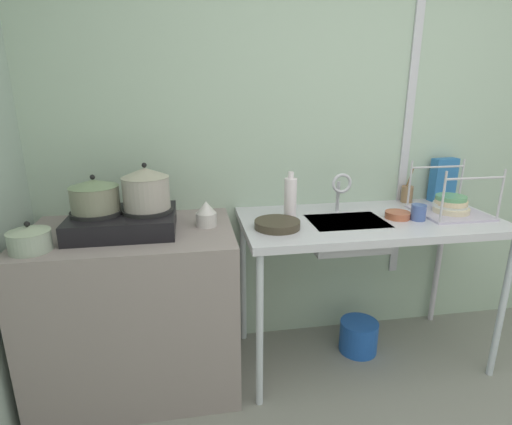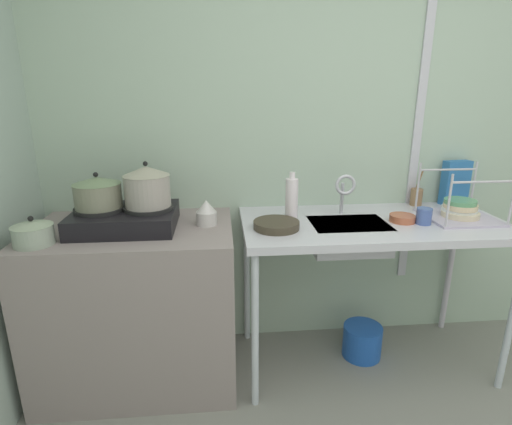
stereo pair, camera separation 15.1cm
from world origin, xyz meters
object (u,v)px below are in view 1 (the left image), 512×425
at_px(faucet, 341,187).
at_px(cereal_box, 443,180).
at_px(utensil_jar, 407,194).
at_px(pot_on_right_burner, 146,188).
at_px(dish_rack, 451,206).
at_px(bucket_on_floor, 358,336).
at_px(sink_basin, 346,234).
at_px(cup_by_rack, 418,212).
at_px(pot_beside_stove, 29,239).
at_px(pot_on_left_burner, 95,195).
at_px(frying_pan, 277,224).
at_px(small_bowl_on_drainboard, 398,215).
at_px(stove, 123,221).
at_px(percolator, 206,214).
at_px(bottle_by_sink, 290,198).

bearing_deg(faucet, cereal_box, 12.71).
bearing_deg(cereal_box, utensil_jar, 172.21).
distance_m(pot_on_right_burner, dish_rack, 1.65).
bearing_deg(utensil_jar, bucket_on_floor, -146.79).
relative_size(sink_basin, cup_by_rack, 4.73).
bearing_deg(cup_by_rack, pot_beside_stove, -176.25).
bearing_deg(faucet, pot_beside_stove, -168.47).
xyz_separation_m(pot_on_right_burner, pot_beside_stove, (-0.48, -0.20, -0.16)).
bearing_deg(pot_on_right_burner, pot_on_left_burner, 180.00).
bearing_deg(pot_beside_stove, sink_basin, 6.48).
bearing_deg(cereal_box, frying_pan, -170.92).
relative_size(pot_on_right_burner, pot_beside_stove, 1.28).
bearing_deg(cereal_box, small_bowl_on_drainboard, -154.62).
bearing_deg(pot_beside_stove, stove, 28.91).
bearing_deg(dish_rack, percolator, 179.29).
bearing_deg(pot_on_left_burner, small_bowl_on_drainboard, -1.02).
bearing_deg(cereal_box, dish_rack, -122.72).
relative_size(pot_on_right_burner, bucket_on_floor, 0.99).
xyz_separation_m(sink_basin, bottle_by_sink, (-0.29, 0.08, 0.19)).
bearing_deg(bucket_on_floor, pot_on_left_burner, -178.27).
distance_m(pot_on_left_burner, cereal_box, 2.03).
bearing_deg(dish_rack, pot_beside_stove, -174.72).
xyz_separation_m(pot_on_left_burner, bottle_by_sink, (0.97, 0.05, -0.07)).
relative_size(percolator, utensil_jar, 0.59).
height_order(small_bowl_on_drainboard, cereal_box, cereal_box).
relative_size(sink_basin, small_bowl_on_drainboard, 3.00).
bearing_deg(stove, percolator, 2.02).
bearing_deg(dish_rack, small_bowl_on_drainboard, -175.66).
bearing_deg(small_bowl_on_drainboard, pot_on_left_burner, 178.98).
distance_m(stove, utensil_jar, 1.68).
relative_size(sink_basin, frying_pan, 1.73).
distance_m(pot_on_right_burner, small_bowl_on_drainboard, 1.33).
distance_m(frying_pan, bucket_on_floor, 0.97).
relative_size(frying_pan, dish_rack, 0.66).
distance_m(bottle_by_sink, cereal_box, 1.06).
bearing_deg(cereal_box, sink_basin, -166.04).
distance_m(pot_on_left_burner, sink_basin, 1.29).
relative_size(pot_on_right_burner, dish_rack, 0.65).
height_order(pot_beside_stove, faucet, faucet).
distance_m(faucet, dish_rack, 0.63).
bearing_deg(utensil_jar, frying_pan, -158.61).
height_order(percolator, small_bowl_on_drainboard, percolator).
relative_size(pot_on_left_burner, faucet, 0.98).
height_order(pot_on_right_burner, faucet, pot_on_right_burner).
height_order(stove, small_bowl_on_drainboard, stove).
distance_m(faucet, utensil_jar, 0.54).
relative_size(frying_pan, cup_by_rack, 2.73).
height_order(faucet, bottle_by_sink, bottle_by_sink).
distance_m(stove, faucet, 1.16).
bearing_deg(pot_beside_stove, pot_on_right_burner, 22.51).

